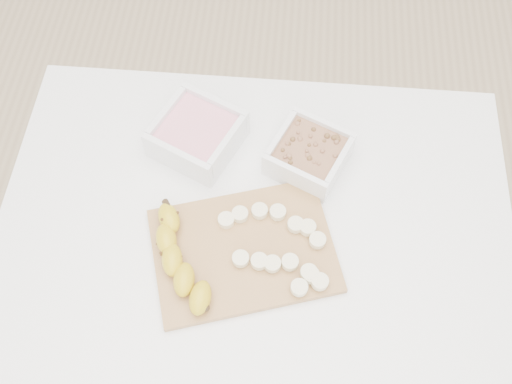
# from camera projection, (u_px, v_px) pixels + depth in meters

# --- Properties ---
(ground) EXTENTS (3.50, 3.50, 0.00)m
(ground) POSITION_uv_depth(u_px,v_px,m) (255.00, 324.00, 1.77)
(ground) COLOR #C6AD89
(ground) RESTS_ON ground
(table) EXTENTS (1.00, 0.70, 0.75)m
(table) POSITION_uv_depth(u_px,v_px,m) (255.00, 240.00, 1.19)
(table) COLOR white
(table) RESTS_ON ground
(bowl_yogurt) EXTENTS (0.21, 0.21, 0.07)m
(bowl_yogurt) POSITION_uv_depth(u_px,v_px,m) (197.00, 134.00, 1.16)
(bowl_yogurt) COLOR white
(bowl_yogurt) RESTS_ON table
(bowl_granola) EXTENTS (0.19, 0.19, 0.07)m
(bowl_granola) POSITION_uv_depth(u_px,v_px,m) (309.00, 154.00, 1.14)
(bowl_granola) COLOR white
(bowl_granola) RESTS_ON table
(cutting_board) EXTENTS (0.39, 0.33, 0.01)m
(cutting_board) POSITION_uv_depth(u_px,v_px,m) (244.00, 250.00, 1.07)
(cutting_board) COLOR #B57E4E
(cutting_board) RESTS_ON table
(banana) EXTENTS (0.12, 0.23, 0.04)m
(banana) POSITION_uv_depth(u_px,v_px,m) (181.00, 261.00, 1.03)
(banana) COLOR gold
(banana) RESTS_ON cutting_board
(banana_slices) EXTENTS (0.21, 0.18, 0.02)m
(banana_slices) POSITION_uv_depth(u_px,v_px,m) (281.00, 247.00, 1.05)
(banana_slices) COLOR #F5EABB
(banana_slices) RESTS_ON cutting_board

